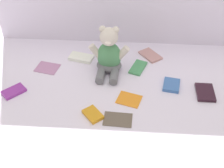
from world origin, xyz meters
name	(u,v)px	position (x,y,z in m)	size (l,w,h in m)	color
ground_plane	(116,86)	(0.00, 0.00, 0.00)	(3.20, 3.20, 0.00)	silver
teddy_bear	(109,55)	(-0.05, 0.14, 0.10)	(0.22, 0.20, 0.27)	#4C8C59
book_case_0	(150,55)	(0.19, 0.29, 0.01)	(0.08, 0.13, 0.01)	tan
book_case_1	(118,119)	(0.02, -0.24, 0.00)	(0.09, 0.13, 0.01)	brown
book_case_2	(81,58)	(-0.22, 0.23, 0.01)	(0.08, 0.14, 0.02)	silver
book_case_3	(129,99)	(0.07, -0.10, 0.00)	(0.09, 0.12, 0.01)	orange
book_case_4	(171,85)	(0.29, 0.02, 0.01)	(0.08, 0.10, 0.02)	#3B66A7
book_case_5	(47,68)	(-0.40, 0.13, 0.00)	(0.10, 0.13, 0.01)	#AA719A
book_case_6	(205,92)	(0.46, -0.03, 0.01)	(0.09, 0.13, 0.02)	black
book_case_7	(14,91)	(-0.52, -0.08, 0.01)	(0.07, 0.11, 0.02)	#8A2F93
book_case_8	(138,68)	(0.12, 0.16, 0.01)	(0.07, 0.13, 0.01)	#418B53
book_case_9	(93,114)	(-0.10, -0.22, 0.01)	(0.07, 0.10, 0.02)	orange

